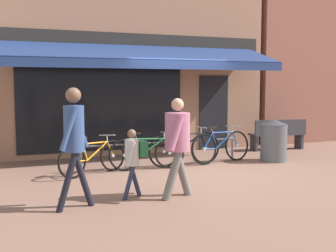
% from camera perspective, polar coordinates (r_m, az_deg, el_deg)
% --- Properties ---
extents(ground_plane, '(160.00, 160.00, 0.00)m').
position_cam_1_polar(ground_plane, '(9.12, 4.63, -6.09)').
color(ground_plane, brown).
extents(shop_front, '(7.80, 4.55, 6.22)m').
position_cam_1_polar(shop_front, '(12.67, -6.60, 11.28)').
color(shop_front, '#9E7056').
rests_on(shop_front, ground_plane).
extents(neighbour_building, '(6.93, 4.00, 7.15)m').
position_cam_1_polar(neighbour_building, '(16.81, 19.12, 11.22)').
color(neighbour_building, '#8E5647').
rests_on(neighbour_building, ground_plane).
extents(bike_rack_rail, '(3.76, 0.04, 0.57)m').
position_cam_1_polar(bike_rack_rail, '(9.49, -0.84, -2.68)').
color(bike_rack_rail, '#47494F').
rests_on(bike_rack_rail, ground_plane).
extents(bicycle_orange, '(1.57, 0.86, 0.82)m').
position_cam_1_polar(bicycle_orange, '(8.80, -10.14, -4.20)').
color(bicycle_orange, black).
rests_on(bicycle_orange, ground_plane).
extents(bicycle_green, '(1.70, 0.52, 0.84)m').
position_cam_1_polar(bicycle_green, '(9.19, -2.85, -3.64)').
color(bicycle_green, black).
rests_on(bicycle_green, ground_plane).
extents(bicycle_black, '(1.83, 0.52, 0.89)m').
position_cam_1_polar(bicycle_black, '(9.60, 2.31, -3.06)').
color(bicycle_black, black).
rests_on(bicycle_black, ground_plane).
extents(bicycle_blue, '(1.73, 0.58, 0.88)m').
position_cam_1_polar(bicycle_blue, '(10.07, 7.15, -2.74)').
color(bicycle_blue, black).
rests_on(bicycle_blue, ground_plane).
extents(pedestrian_adult, '(0.62, 0.60, 1.65)m').
position_cam_1_polar(pedestrian_adult, '(6.83, 1.29, -1.65)').
color(pedestrian_adult, slate).
rests_on(pedestrian_adult, ground_plane).
extents(pedestrian_child, '(0.45, 0.39, 1.14)m').
position_cam_1_polar(pedestrian_child, '(6.89, -4.68, -3.89)').
color(pedestrian_child, '#282D47').
rests_on(pedestrian_child, ground_plane).
extents(pedestrian_second_adult, '(0.60, 0.47, 1.82)m').
position_cam_1_polar(pedestrian_second_adult, '(6.33, -12.60, -1.02)').
color(pedestrian_second_adult, black).
rests_on(pedestrian_second_adult, ground_plane).
extents(litter_bin, '(0.64, 0.64, 1.02)m').
position_cam_1_polar(litter_bin, '(10.48, 14.13, -1.88)').
color(litter_bin, '#515459').
rests_on(litter_bin, ground_plane).
extents(park_bench, '(1.64, 0.60, 0.87)m').
position_cam_1_polar(park_bench, '(12.32, 14.71, -1.01)').
color(park_bench, '#38383D').
rests_on(park_bench, ground_plane).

